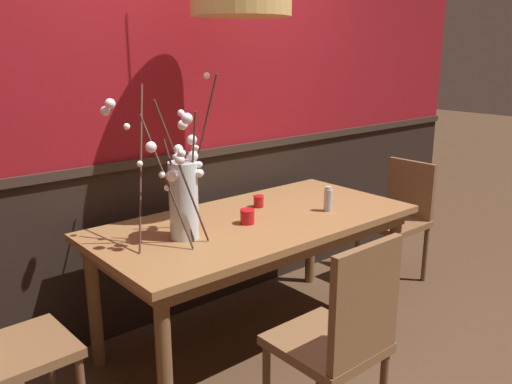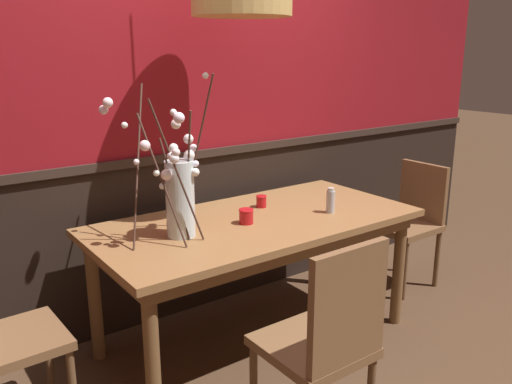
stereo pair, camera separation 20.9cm
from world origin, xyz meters
name	(u,v)px [view 1 (the left image)]	position (x,y,z in m)	size (l,w,h in m)	color
ground_plane	(256,338)	(0.00, 0.00, 0.00)	(24.00, 24.00, 0.00)	#4C3321
back_wall	(190,85)	(0.00, 0.63, 1.47)	(5.49, 0.14, 2.96)	black
dining_table	(256,232)	(0.00, 0.00, 0.68)	(1.85, 0.90, 0.76)	olive
chair_head_west_end	(2,346)	(-1.39, 0.01, 0.49)	(0.43, 0.42, 0.87)	brown
chair_head_east_end	(399,215)	(1.38, -0.01, 0.50)	(0.43, 0.41, 0.89)	brown
chair_near_side_left	(341,335)	(-0.30, -0.90, 0.54)	(0.41, 0.44, 0.97)	brown
chair_far_side_right	(212,213)	(0.32, 0.87, 0.52)	(0.47, 0.43, 0.92)	brown
vase_with_blossoms	(182,194)	(-0.49, 0.00, 0.99)	(0.53, 0.49, 0.82)	silver
candle_holder_nearer_center	(259,201)	(0.16, 0.16, 0.80)	(0.07, 0.07, 0.07)	red
candle_holder_nearer_edge	(247,216)	(-0.09, -0.04, 0.80)	(0.08, 0.08, 0.08)	red
condiment_bottle	(328,199)	(0.42, -0.16, 0.83)	(0.05, 0.05, 0.15)	#ADADB2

